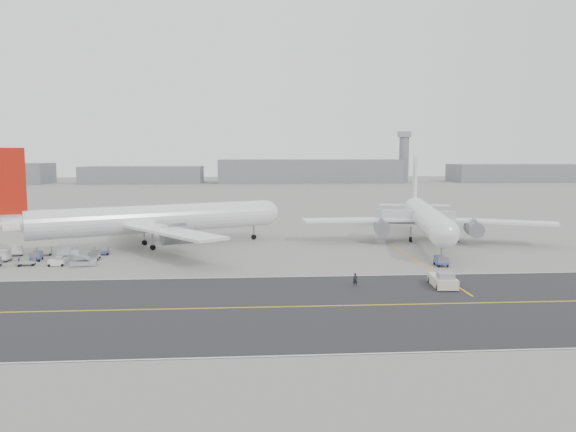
{
  "coord_description": "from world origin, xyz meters",
  "views": [
    {
      "loc": [
        2.15,
        -81.17,
        17.67
      ],
      "look_at": [
        8.91,
        12.0,
        7.24
      ],
      "focal_mm": 35.0,
      "sensor_mm": 36.0,
      "label": 1
    }
  ],
  "objects": [
    {
      "name": "airliner_b",
      "position": [
        37.57,
        27.28,
        4.99
      ],
      "size": [
        48.74,
        49.71,
        17.3
      ],
      "rotation": [
        0.0,
        0.0,
        -0.19
      ],
      "color": "white",
      "rests_on": "ground"
    },
    {
      "name": "pushback_tug",
      "position": [
        28.0,
        -9.79,
        0.89
      ],
      "size": [
        3.23,
        7.63,
        2.16
      ],
      "rotation": [
        0.0,
        0.0,
        -0.08
      ],
      "color": "beige",
      "rests_on": "ground"
    },
    {
      "name": "ground",
      "position": [
        0.0,
        0.0,
        0.0
      ],
      "size": [
        700.0,
        700.0,
        0.0
      ],
      "primitive_type": "plane",
      "color": "gray",
      "rests_on": "ground"
    },
    {
      "name": "taxiway",
      "position": [
        5.02,
        -17.98,
        0.01
      ],
      "size": [
        220.0,
        59.0,
        0.03
      ],
      "color": "#2C2C2E",
      "rests_on": "ground"
    },
    {
      "name": "airliner_a",
      "position": [
        -16.3,
        25.05,
        5.37
      ],
      "size": [
        51.01,
        49.84,
        18.63
      ],
      "rotation": [
        0.0,
        0.0,
        1.99
      ],
      "color": "white",
      "rests_on": "ground"
    },
    {
      "name": "control_tower",
      "position": [
        100.0,
        265.0,
        16.25
      ],
      "size": [
        7.0,
        7.0,
        31.25
      ],
      "color": "gray",
      "rests_on": "ground"
    },
    {
      "name": "stray_dolly",
      "position": [
        32.5,
        3.85,
        0.0
      ],
      "size": [
        1.74,
        2.76,
        1.68
      ],
      "primitive_type": null,
      "rotation": [
        0.0,
        0.0,
        -0.02
      ],
      "color": "silver",
      "rests_on": "ground"
    },
    {
      "name": "ground_crew_a",
      "position": [
        16.44,
        -8.57,
        0.9
      ],
      "size": [
        0.68,
        0.47,
        1.79
      ],
      "primitive_type": "imported",
      "rotation": [
        0.0,
        0.0,
        -0.06
      ],
      "color": "black",
      "rests_on": "ground"
    },
    {
      "name": "gse_cluster",
      "position": [
        -30.69,
        13.14,
        0.0
      ],
      "size": [
        24.02,
        19.47,
        1.97
      ],
      "primitive_type": null,
      "rotation": [
        0.0,
        0.0,
        0.14
      ],
      "color": "gray",
      "rests_on": "ground"
    },
    {
      "name": "horizon_buildings",
      "position": [
        30.0,
        260.0,
        0.0
      ],
      "size": [
        520.0,
        28.0,
        28.0
      ],
      "primitive_type": null,
      "color": "gray",
      "rests_on": "ground"
    },
    {
      "name": "jet_bridge",
      "position": [
        36.54,
        30.09,
        4.39
      ],
      "size": [
        16.74,
        7.82,
        6.29
      ],
      "rotation": [
        0.0,
        0.0,
        -0.3
      ],
      "color": "gray",
      "rests_on": "ground"
    }
  ]
}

